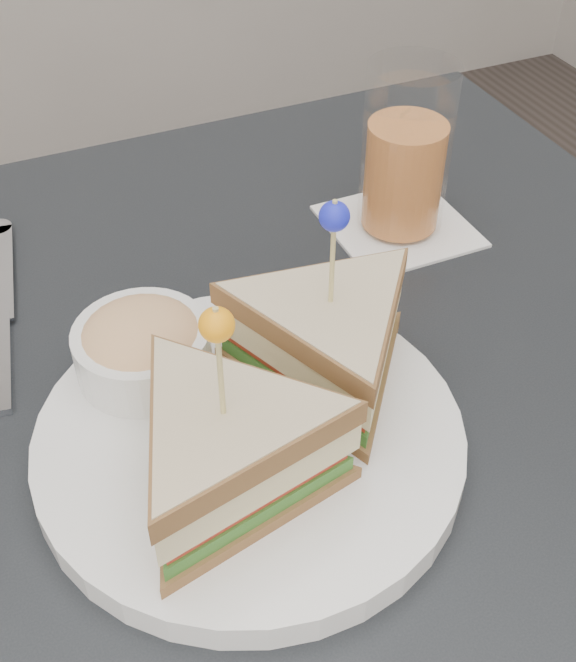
# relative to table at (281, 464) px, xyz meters

# --- Properties ---
(table) EXTENTS (0.80, 0.80, 0.75)m
(table) POSITION_rel_table_xyz_m (0.00, 0.00, 0.00)
(table) COLOR black
(table) RESTS_ON ground
(plate_meal) EXTENTS (0.35, 0.35, 0.16)m
(plate_meal) POSITION_rel_table_xyz_m (-0.03, -0.04, 0.12)
(plate_meal) COLOR white
(plate_meal) RESTS_ON table
(drink_set) EXTENTS (0.12, 0.12, 0.15)m
(drink_set) POSITION_rel_table_xyz_m (0.18, 0.15, 0.14)
(drink_set) COLOR white
(drink_set) RESTS_ON table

